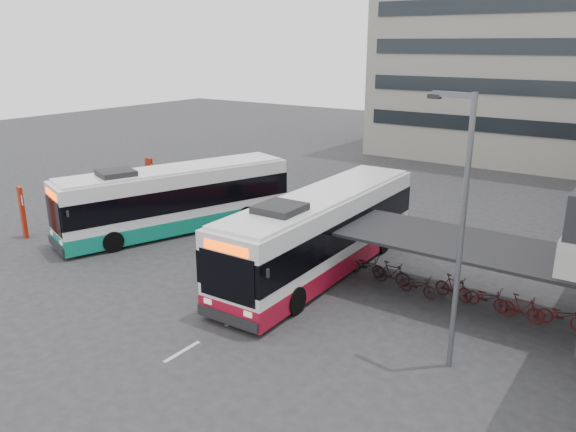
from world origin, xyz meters
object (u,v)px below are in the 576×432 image
Objects in this scene: bus_main at (322,233)px; bus_teal at (176,199)px; pedestrian at (230,212)px; lamp_post at (459,219)px.

bus_teal is at bearing 176.28° from bus_main.
bus_main is 8.41× the size of pedestrian.
pedestrian is (1.87, 2.23, -0.96)m from bus_teal.
lamp_post is at bearing -110.55° from pedestrian.
pedestrian is at bearing 159.69° from bus_main.
lamp_post is at bearing 4.01° from bus_teal.
bus_teal is 17.78m from lamp_post.
bus_main reaches higher than bus_teal.
bus_teal is at bearing 144.04° from pedestrian.
bus_teal is 3.07m from pedestrian.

